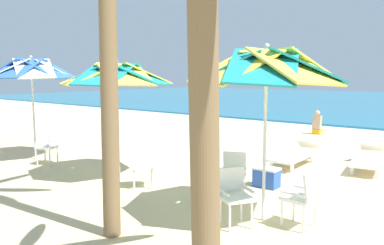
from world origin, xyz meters
name	(u,v)px	position (x,y,z in m)	size (l,w,h in m)	color
ground_plane	(342,187)	(0.00, 0.00, 0.00)	(80.00, 80.00, 0.00)	beige
beach_umbrella_0	(266,69)	(-0.40, -2.61, 2.34)	(2.40, 2.40, 2.72)	silver
plastic_chair_0	(234,193)	(-0.68, -3.03, 0.50)	(0.63, 0.61, 0.87)	white
plastic_chair_1	(303,195)	(0.20, -2.52, 0.50)	(0.51, 0.48, 0.87)	white
plastic_chair_2	(233,173)	(-1.30, -2.06, 0.50)	(0.57, 0.59, 0.87)	white
beach_umbrella_1	(117,75)	(-4.16, -2.27, 2.25)	(2.42, 2.42, 2.58)	silver
plastic_chair_3	(139,163)	(-3.22, -2.54, 0.50)	(0.63, 0.63, 0.87)	white
beach_umbrella_2	(31,70)	(-7.34, -2.43, 2.38)	(2.30, 2.30, 2.76)	silver
plastic_chair_4	(49,145)	(-6.46, -2.54, 0.50)	(0.61, 0.60, 0.87)	white
sun_lounger_1	(369,157)	(0.01, 1.94, 0.28)	(0.92, 2.21, 0.62)	white
sun_lounger_2	(296,154)	(-1.55, 1.29, 0.28)	(0.66, 2.15, 0.62)	white
palm_tree_2	(208,3)	(0.45, -5.27, 2.82)	(2.71, 2.78, 4.39)	brown
cooler_box	(267,177)	(-1.21, -0.94, 0.20)	(0.50, 0.34, 0.40)	blue
beachgoer_seated	(318,126)	(-2.98, 6.70, 0.29)	(0.30, 0.93, 0.92)	yellow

